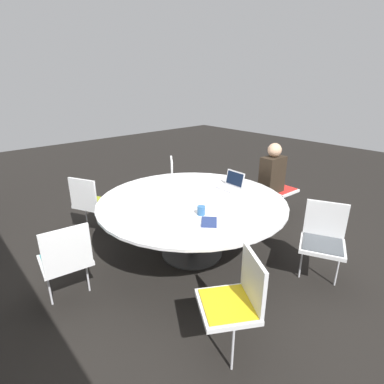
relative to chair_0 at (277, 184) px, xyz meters
name	(u,v)px	position (x,y,z in m)	size (l,w,h in m)	color
ground_plane	(192,253)	(0.03, 1.77, -0.51)	(16.00, 16.00, 0.00)	black
conference_table	(192,207)	(0.03, 1.77, 0.13)	(2.21, 2.21, 0.72)	#333333
chair_0	(277,184)	(0.00, 0.00, 0.00)	(0.44, 0.46, 0.86)	silver
chair_1	(180,179)	(1.25, 0.95, 0.00)	(0.60, 0.60, 0.86)	silver
chair_2	(91,201)	(1.33, 2.46, 0.00)	(0.58, 0.57, 0.86)	silver
chair_3	(66,257)	(0.17, 3.23, 0.00)	(0.48, 0.49, 0.86)	silver
chair_4	(236,297)	(-1.26, 2.48, 0.00)	(0.59, 0.59, 0.86)	silver
chair_5	(323,237)	(-1.27, 1.08, 0.00)	(0.58, 0.57, 0.86)	silver
person_0	(273,177)	(-0.07, 0.24, 0.19)	(0.27, 0.37, 1.21)	#2D2319
laptop	(231,184)	(-0.01, 1.11, 0.27)	(0.31, 0.26, 0.21)	silver
spiral_notebook	(209,222)	(-0.53, 2.05, 0.22)	(0.25, 0.26, 0.02)	navy
coffee_cup	(201,210)	(-0.34, 1.97, 0.26)	(0.08, 0.08, 0.10)	#33669E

